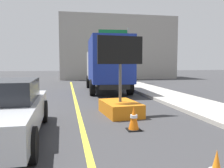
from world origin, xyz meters
name	(u,v)px	position (x,y,z in m)	size (l,w,h in m)	color
lane_center_stripe	(88,151)	(0.00, 6.00, 0.00)	(0.14, 36.00, 0.01)	yellow
arrow_board_trailer	(120,101)	(1.41, 9.18, 0.48)	(1.60, 1.91, 2.70)	orange
box_truck	(107,63)	(2.13, 15.94, 1.78)	(2.63, 6.68, 3.27)	black
highway_guide_sign	(120,45)	(4.38, 22.26, 3.42)	(2.79, 0.30, 5.00)	gray
far_building_block	(116,49)	(5.54, 29.56, 3.57)	(13.28, 6.04, 7.14)	gray
traffic_cone_mid_lane	(134,118)	(1.33, 7.24, 0.32)	(0.36, 0.36, 0.66)	black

